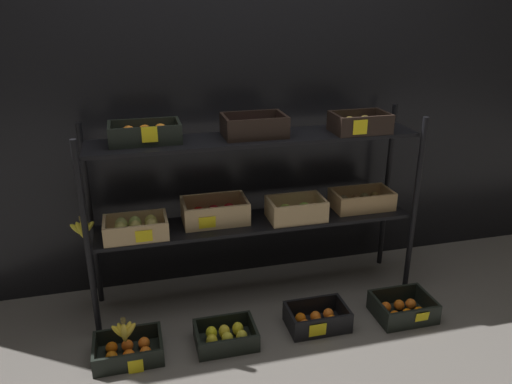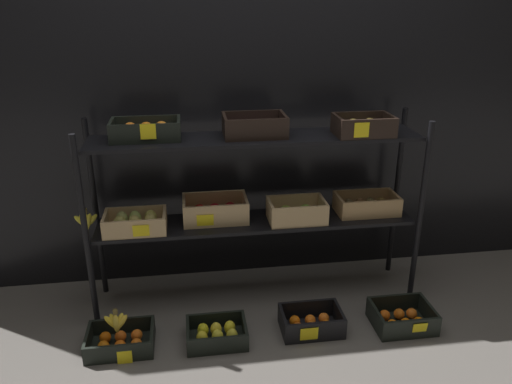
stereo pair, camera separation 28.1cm
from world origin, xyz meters
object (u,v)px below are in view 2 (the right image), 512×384
object	(u,v)px
crate_ground_tangerine	(121,341)
banana_bunch_loose	(117,322)
display_rack	(250,184)
crate_ground_lemon	(217,334)
crate_ground_center_tangerine	(311,323)
crate_ground_right_tangerine	(402,319)

from	to	relation	value
crate_ground_tangerine	banana_bunch_loose	distance (m)	0.12
display_rack	banana_bunch_loose	bearing A→B (deg)	-151.65
crate_ground_lemon	crate_ground_tangerine	bearing A→B (deg)	178.16
display_rack	crate_ground_lemon	bearing A→B (deg)	-119.65
display_rack	crate_ground_center_tangerine	world-z (taller)	display_rack
crate_ground_center_tangerine	crate_ground_right_tangerine	world-z (taller)	same
crate_ground_right_tangerine	banana_bunch_loose	xyz separation A→B (m)	(-1.53, 0.03, 0.12)
display_rack	crate_ground_tangerine	xyz separation A→B (m)	(-0.73, -0.40, -0.69)
display_rack	crate_ground_tangerine	size ratio (longest dim) A/B	5.73
crate_ground_center_tangerine	banana_bunch_loose	distance (m)	1.03
banana_bunch_loose	crate_ground_right_tangerine	bearing A→B (deg)	-0.96
display_rack	crate_ground_center_tangerine	xyz separation A→B (m)	(0.28, -0.39, -0.68)
crate_ground_tangerine	crate_ground_center_tangerine	bearing A→B (deg)	0.22
display_rack	crate_ground_lemon	world-z (taller)	display_rack
crate_ground_tangerine	crate_ground_center_tangerine	xyz separation A→B (m)	(1.01, 0.00, 0.01)
crate_ground_lemon	crate_ground_center_tangerine	xyz separation A→B (m)	(0.52, 0.02, 0.00)
display_rack	crate_ground_tangerine	world-z (taller)	display_rack
crate_ground_tangerine	display_rack	bearing A→B (deg)	28.43
display_rack	crate_ground_tangerine	distance (m)	1.08
crate_ground_right_tangerine	crate_ground_lemon	bearing A→B (deg)	179.30
display_rack	crate_ground_right_tangerine	bearing A→B (deg)	-28.27
banana_bunch_loose	crate_ground_center_tangerine	bearing A→B (deg)	0.39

